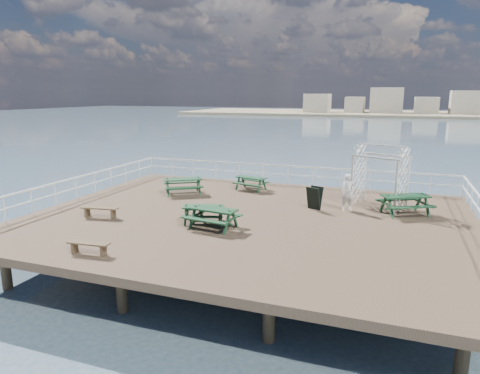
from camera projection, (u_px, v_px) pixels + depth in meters
name	position (u px, v px, depth m)	size (l,w,h in m)	color
ground	(249.00, 220.00, 17.91)	(18.00, 14.00, 0.30)	brown
sea_backdrop	(421.00, 111.00, 136.84)	(300.00, 300.00, 9.20)	#3D5567
railing	(265.00, 184.00, 20.07)	(17.77, 13.76, 1.10)	white
picnic_table_a	(183.00, 183.00, 21.74)	(2.40, 2.30, 0.92)	#12331C
picnic_table_b	(251.00, 181.00, 22.72)	(1.85, 1.62, 0.78)	#12331C
picnic_table_c	(405.00, 200.00, 18.09)	(2.45, 2.30, 0.95)	#12331C
picnic_table_d	(203.00, 211.00, 16.92)	(1.94, 1.74, 0.79)	#12331C
picnic_table_e	(214.00, 214.00, 16.26)	(1.98, 1.67, 0.88)	#12331C
flat_bench_near	(100.00, 210.00, 17.64)	(1.60, 0.60, 0.45)	brown
flat_bench_far	(89.00, 245.00, 13.63)	(1.42, 0.46, 0.40)	brown
trellis_arbor	(379.00, 180.00, 19.14)	(2.57, 2.04, 2.83)	white
sandwich_board	(314.00, 198.00, 18.90)	(0.76, 0.67, 1.03)	black
person	(348.00, 192.00, 18.65)	(0.59, 0.39, 1.62)	silver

